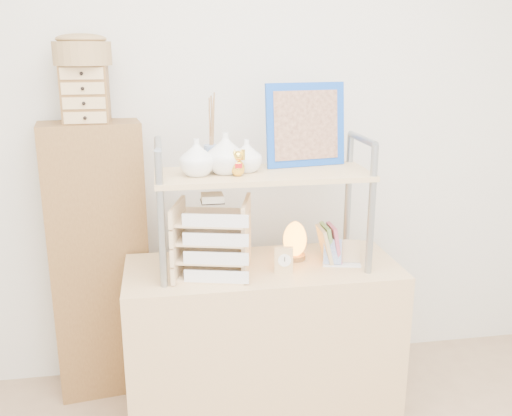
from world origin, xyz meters
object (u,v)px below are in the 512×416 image
(desk, at_px, (262,342))
(cabinet, at_px, (100,262))
(letter_tray, at_px, (213,243))
(salt_lamp, at_px, (295,240))

(desk, relative_size, cabinet, 0.89)
(letter_tray, height_order, salt_lamp, letter_tray)
(desk, height_order, letter_tray, letter_tray)
(salt_lamp, bearing_deg, letter_tray, -163.76)
(cabinet, height_order, salt_lamp, cabinet)
(desk, height_order, salt_lamp, salt_lamp)
(desk, bearing_deg, letter_tray, -167.13)
(desk, xyz_separation_m, letter_tray, (-0.22, -0.05, 0.51))
(cabinet, relative_size, salt_lamp, 7.64)
(cabinet, bearing_deg, salt_lamp, -27.00)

